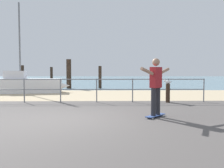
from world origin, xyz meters
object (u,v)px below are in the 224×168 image
skateboarder (156,83)px  bollard_short (168,93)px  sailboat (28,85)px  skateboard (155,116)px  seagull (168,82)px

skateboarder → bollard_short: size_ratio=1.99×
sailboat → skateboarder: size_ratio=3.40×
skateboarder → bollard_short: bearing=69.5°
bollard_short → sailboat: bearing=148.3°
skateboarder → bollard_short: 3.49m
skateboard → skateboarder: 0.95m
seagull → skateboarder: bearing=-110.3°
sailboat → bollard_short: bearing=-31.7°
skateboard → seagull: size_ratio=1.64×
seagull → sailboat: bearing=148.2°
sailboat → skateboard: size_ratio=7.83×
sailboat → seagull: (7.60, -4.71, 0.38)m
sailboat → skateboard: 10.20m
bollard_short → seagull: 0.49m
sailboat → skateboarder: 10.20m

